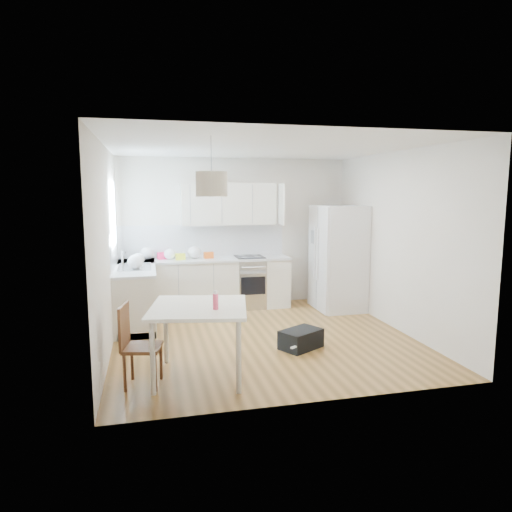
% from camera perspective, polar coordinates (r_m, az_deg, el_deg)
% --- Properties ---
extents(floor, '(4.20, 4.20, 0.00)m').
position_cam_1_polar(floor, '(6.71, 0.89, -10.14)').
color(floor, brown).
rests_on(floor, ground).
extents(ceiling, '(4.20, 4.20, 0.00)m').
position_cam_1_polar(ceiling, '(6.40, 0.95, 13.46)').
color(ceiling, white).
rests_on(ceiling, wall_back).
extents(wall_back, '(4.20, 0.00, 4.20)m').
position_cam_1_polar(wall_back, '(8.46, -2.59, 3.00)').
color(wall_back, beige).
rests_on(wall_back, floor).
extents(wall_left, '(0.00, 4.20, 4.20)m').
position_cam_1_polar(wall_left, '(6.25, -18.10, 0.79)').
color(wall_left, beige).
rests_on(wall_left, floor).
extents(wall_right, '(0.00, 4.20, 4.20)m').
position_cam_1_polar(wall_right, '(7.23, 17.28, 1.77)').
color(wall_right, beige).
rests_on(wall_right, floor).
extents(window_glassblock, '(0.02, 1.00, 1.00)m').
position_cam_1_polar(window_glassblock, '(7.35, -17.43, 4.99)').
color(window_glassblock, '#BFE0F9').
rests_on(window_glassblock, wall_left).
extents(cabinets_back, '(3.00, 0.60, 0.88)m').
position_cam_1_polar(cabinets_back, '(8.21, -6.29, -3.63)').
color(cabinets_back, beige).
rests_on(cabinets_back, floor).
extents(cabinets_left, '(0.60, 1.80, 0.88)m').
position_cam_1_polar(cabinets_left, '(7.57, -14.80, -4.86)').
color(cabinets_left, beige).
rests_on(cabinets_left, floor).
extents(counter_back, '(3.02, 0.64, 0.04)m').
position_cam_1_polar(counter_back, '(8.13, -6.34, -0.45)').
color(counter_back, '#BBBEC0').
rests_on(counter_back, cabinets_back).
extents(counter_left, '(0.64, 1.82, 0.04)m').
position_cam_1_polar(counter_left, '(7.48, -14.93, -1.42)').
color(counter_left, '#BBBEC0').
rests_on(counter_left, cabinets_left).
extents(backsplash_back, '(3.00, 0.01, 0.58)m').
position_cam_1_polar(backsplash_back, '(8.38, -6.62, 1.94)').
color(backsplash_back, white).
rests_on(backsplash_back, wall_back).
extents(backsplash_left, '(0.01, 1.80, 0.58)m').
position_cam_1_polar(backsplash_left, '(7.45, -17.27, 0.86)').
color(backsplash_left, white).
rests_on(backsplash_left, wall_left).
extents(upper_cabinets, '(1.70, 0.32, 0.75)m').
position_cam_1_polar(upper_cabinets, '(8.24, -3.44, 6.51)').
color(upper_cabinets, beige).
rests_on(upper_cabinets, wall_back).
extents(range_oven, '(0.50, 0.61, 0.88)m').
position_cam_1_polar(range_oven, '(8.34, -0.81, -3.39)').
color(range_oven, '#B4B6B9').
rests_on(range_oven, floor).
extents(sink, '(0.50, 0.80, 0.16)m').
position_cam_1_polar(sink, '(7.43, -14.94, -1.37)').
color(sink, '#B4B6B9').
rests_on(sink, counter_left).
extents(refrigerator, '(0.89, 0.93, 1.85)m').
position_cam_1_polar(refrigerator, '(8.25, 10.30, -0.21)').
color(refrigerator, white).
rests_on(refrigerator, floor).
extents(dining_table, '(1.23, 1.23, 0.83)m').
position_cam_1_polar(dining_table, '(5.19, -7.17, -7.22)').
color(dining_table, beige).
rests_on(dining_table, floor).
extents(dining_chair, '(0.45, 0.45, 0.90)m').
position_cam_1_polar(dining_chair, '(5.16, -13.99, -10.80)').
color(dining_chair, '#4C2F16').
rests_on(dining_chair, floor).
extents(drink_bottle, '(0.07, 0.07, 0.21)m').
position_cam_1_polar(drink_bottle, '(4.97, -5.08, -5.51)').
color(drink_bottle, '#ED4165').
rests_on(drink_bottle, dining_table).
extents(gym_bag, '(0.66, 0.59, 0.25)m').
position_cam_1_polar(gym_bag, '(6.28, 5.63, -10.28)').
color(gym_bag, black).
rests_on(gym_bag, floor).
extents(pendant_lamp, '(0.44, 0.44, 0.27)m').
position_cam_1_polar(pendant_lamp, '(5.09, -5.57, 8.94)').
color(pendant_lamp, beige).
rests_on(pendant_lamp, ceiling).
extents(grocery_bag_a, '(0.24, 0.21, 0.22)m').
position_cam_1_polar(grocery_bag_a, '(8.15, -13.47, 0.32)').
color(grocery_bag_a, silver).
rests_on(grocery_bag_a, counter_back).
extents(grocery_bag_b, '(0.21, 0.18, 0.19)m').
position_cam_1_polar(grocery_bag_b, '(8.10, -10.70, 0.24)').
color(grocery_bag_b, silver).
rests_on(grocery_bag_b, counter_back).
extents(grocery_bag_c, '(0.24, 0.20, 0.22)m').
position_cam_1_polar(grocery_bag_c, '(8.12, -7.72, 0.43)').
color(grocery_bag_c, silver).
rests_on(grocery_bag_c, counter_back).
extents(grocery_bag_d, '(0.20, 0.17, 0.18)m').
position_cam_1_polar(grocery_bag_d, '(7.66, -14.52, -0.34)').
color(grocery_bag_d, silver).
rests_on(grocery_bag_d, counter_back).
extents(grocery_bag_e, '(0.24, 0.21, 0.22)m').
position_cam_1_polar(grocery_bag_e, '(7.22, -14.84, -0.72)').
color(grocery_bag_e, silver).
rests_on(grocery_bag_e, counter_left).
extents(snack_orange, '(0.18, 0.12, 0.11)m').
position_cam_1_polar(snack_orange, '(8.13, -5.95, 0.10)').
color(snack_orange, '#CD4D12').
rests_on(snack_orange, counter_back).
extents(snack_yellow, '(0.17, 0.11, 0.11)m').
position_cam_1_polar(snack_yellow, '(8.02, -9.41, -0.08)').
color(snack_yellow, yellow).
rests_on(snack_yellow, counter_back).
extents(snack_red, '(0.20, 0.16, 0.12)m').
position_cam_1_polar(snack_red, '(8.15, -11.56, 0.03)').
color(snack_red, '#C5183F').
rests_on(snack_red, counter_back).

